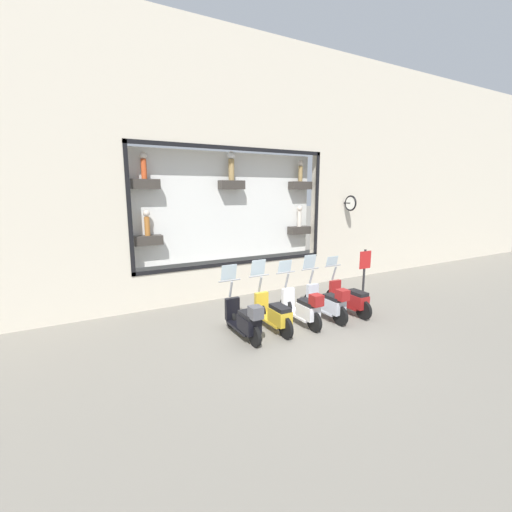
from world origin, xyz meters
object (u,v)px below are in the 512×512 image
scooter_black_4 (245,320)px  scooter_yellow_3 (274,314)px  scooter_red_0 (350,299)px  scooter_silver_1 (328,303)px  scooter_white_2 (303,308)px  shop_sign_post (364,275)px

scooter_black_4 → scooter_yellow_3: bearing=-85.6°
scooter_black_4 → scooter_red_0: bearing=-89.0°
scooter_silver_1 → scooter_white_2: bearing=90.3°
scooter_red_0 → scooter_silver_1: (-0.06, 0.86, 0.04)m
scooter_red_0 → scooter_silver_1: size_ratio=1.00×
scooter_white_2 → scooter_black_4: 1.72m
scooter_black_4 → scooter_white_2: bearing=-89.9°
scooter_silver_1 → scooter_black_4: scooter_silver_1 is taller
scooter_silver_1 → shop_sign_post: (0.53, -1.88, 0.46)m
scooter_silver_1 → scooter_yellow_3: (0.06, 1.72, -0.04)m
shop_sign_post → scooter_red_0: bearing=114.8°
scooter_yellow_3 → shop_sign_post: 3.67m
scooter_silver_1 → scooter_black_4: 2.59m
scooter_silver_1 → scooter_yellow_3: bearing=88.0°
scooter_red_0 → scooter_white_2: bearing=92.0°
scooter_silver_1 → shop_sign_post: bearing=-74.3°
scooter_silver_1 → scooter_yellow_3: 1.73m
scooter_silver_1 → scooter_black_4: (-0.01, 2.59, -0.01)m
scooter_white_2 → scooter_black_4: (-0.00, 1.72, -0.00)m
scooter_red_0 → shop_sign_post: bearing=-65.2°
scooter_yellow_3 → scooter_black_4: scooter_yellow_3 is taller
scooter_red_0 → scooter_yellow_3: size_ratio=1.00×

